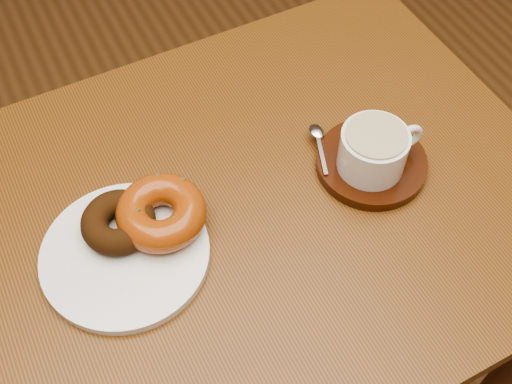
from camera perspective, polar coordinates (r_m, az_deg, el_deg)
name	(u,v)px	position (r m, az deg, el deg)	size (l,w,h in m)	color
cafe_table	(244,255)	(0.95, -1.09, -5.64)	(0.86, 0.65, 0.80)	brown
donut_plate	(125,254)	(0.81, -11.54, -5.44)	(0.21, 0.21, 0.01)	white
donut_cinnamon	(118,222)	(0.81, -12.14, -2.63)	(0.09, 0.09, 0.03)	#321A0A
donut_caramel	(161,213)	(0.80, -8.43, -1.82)	(0.12, 0.12, 0.04)	#9B4310
saucer	(371,163)	(0.89, 10.20, 2.55)	(0.15, 0.15, 0.02)	black
coffee_cup	(374,150)	(0.85, 10.47, 3.73)	(0.12, 0.09, 0.06)	white
teaspoon	(318,136)	(0.89, 5.49, 5.01)	(0.04, 0.09, 0.01)	silver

